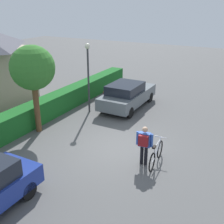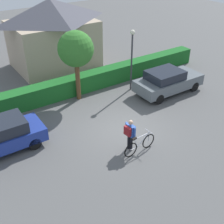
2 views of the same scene
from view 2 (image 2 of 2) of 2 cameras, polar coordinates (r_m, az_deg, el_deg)
name	(u,v)px [view 2 (image 2 of 2)]	position (r m, az deg, el deg)	size (l,w,h in m)	color
ground_plane	(124,130)	(14.36, 2.46, -3.57)	(60.00, 60.00, 0.00)	#545454
hedge_row	(77,84)	(17.68, -6.88, 5.45)	(18.50, 0.90, 1.07)	#1A5F22
house_distant	(53,33)	(21.33, -11.62, 15.04)	(5.91, 4.39, 4.70)	tan
parked_car_far	(168,81)	(17.78, 10.93, 6.05)	(4.24, 1.84, 1.47)	slate
bicycle	(140,145)	(12.82, 5.51, -6.46)	(1.76, 0.50, 0.91)	black
person_rider	(130,133)	(12.60, 3.54, -4.08)	(0.38, 0.63, 1.54)	black
street_lamp	(132,52)	(17.21, 3.95, 11.81)	(0.28, 0.28, 3.73)	#38383D
tree_kerbside	(76,50)	(16.00, -7.17, 12.14)	(1.97, 1.97, 4.02)	brown
fire_hydrant	(152,77)	(18.96, 7.90, 6.84)	(0.20, 0.20, 0.81)	red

